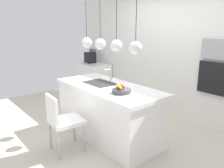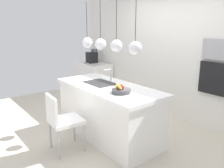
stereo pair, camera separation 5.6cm
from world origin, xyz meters
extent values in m
plane|color=beige|center=(0.00, 0.00, 0.00)|extent=(6.60, 6.60, 0.00)
cube|color=silver|center=(0.00, 1.65, 1.30)|extent=(6.00, 0.10, 2.60)
cube|color=white|center=(0.00, 0.00, 0.42)|extent=(1.92, 0.82, 0.84)
cube|color=white|center=(0.00, 0.00, 0.87)|extent=(1.98, 0.88, 0.06)
cube|color=#2D2D30|center=(-0.23, 0.00, 0.89)|extent=(0.56, 0.40, 0.02)
cylinder|color=silver|center=(-0.23, 0.24, 1.01)|extent=(0.02, 0.02, 0.22)
cylinder|color=silver|center=(-0.23, 0.16, 1.11)|extent=(0.02, 0.16, 0.02)
cylinder|color=#4C4C51|center=(0.44, -0.10, 0.93)|extent=(0.28, 0.28, 0.06)
sphere|color=red|center=(0.45, -0.10, 0.99)|extent=(0.08, 0.08, 0.08)
sphere|color=red|center=(0.40, -0.11, 0.98)|extent=(0.07, 0.07, 0.07)
ellipsoid|color=yellow|center=(0.45, -0.15, 1.01)|extent=(0.19, 0.09, 0.08)
cube|color=white|center=(-2.40, 1.28, 0.42)|extent=(1.10, 0.60, 0.84)
cube|color=black|center=(-2.44, 1.28, 0.99)|extent=(0.20, 0.28, 0.30)
cube|color=gray|center=(-2.44, 1.11, 0.85)|extent=(0.16, 0.08, 0.02)
cube|color=#4C515B|center=(-2.44, 1.36, 1.18)|extent=(0.14, 0.11, 0.08)
cube|color=#9E9EA3|center=(0.97, 1.58, 1.47)|extent=(0.54, 0.08, 0.34)
cube|color=black|center=(0.97, 1.58, 0.97)|extent=(0.56, 0.08, 0.56)
cube|color=white|center=(-0.03, -0.77, 0.47)|extent=(0.47, 0.50, 0.06)
cube|color=white|center=(-0.05, -0.98, 0.70)|extent=(0.41, 0.08, 0.39)
cylinder|color=#B2B2B7|center=(0.17, -0.59, 0.22)|extent=(0.04, 0.04, 0.44)
cylinder|color=#B2B2B7|center=(-0.20, -0.55, 0.22)|extent=(0.04, 0.04, 0.44)
cylinder|color=#B2B2B7|center=(0.14, -0.99, 0.22)|extent=(0.04, 0.04, 0.44)
cylinder|color=#B2B2B7|center=(-0.23, -0.95, 0.22)|extent=(0.04, 0.04, 0.44)
sphere|color=silver|center=(-0.61, 0.00, 1.56)|extent=(0.19, 0.19, 0.19)
cylinder|color=black|center=(-0.61, 0.00, 1.96)|extent=(0.01, 0.01, 0.60)
sphere|color=silver|center=(-0.20, 0.00, 1.56)|extent=(0.19, 0.19, 0.19)
cylinder|color=black|center=(-0.20, 0.00, 1.96)|extent=(0.01, 0.01, 0.60)
sphere|color=silver|center=(0.20, 0.00, 1.56)|extent=(0.19, 0.19, 0.19)
cylinder|color=black|center=(0.20, 0.00, 1.96)|extent=(0.01, 0.01, 0.60)
sphere|color=silver|center=(0.61, 0.00, 1.56)|extent=(0.19, 0.19, 0.19)
cylinder|color=black|center=(0.61, 0.00, 1.96)|extent=(0.01, 0.01, 0.60)
camera|label=1|loc=(2.91, -2.27, 1.88)|focal=37.24mm
camera|label=2|loc=(2.94, -2.23, 1.88)|focal=37.24mm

